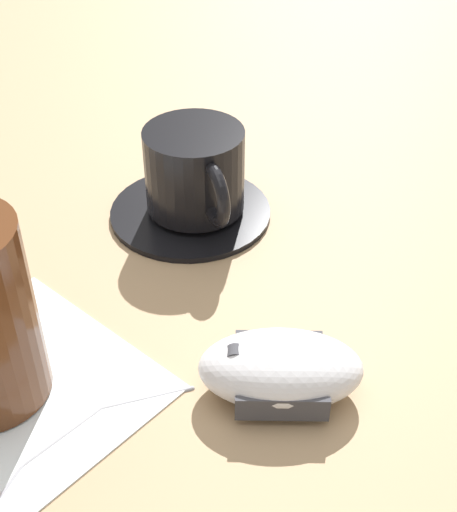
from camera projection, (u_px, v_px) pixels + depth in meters
ground_plane at (121, 302)px, 0.49m from camera, size 3.00×3.00×0.00m
saucer at (190, 210)px, 0.58m from camera, size 0.13×0.13×0.01m
coffee_cup at (196, 171)px, 0.55m from camera, size 0.11×0.08×0.07m
computer_mouse at (280, 369)px, 0.42m from camera, size 0.09×0.11×0.04m
napkin_under_glass at (6, 395)px, 0.43m from camera, size 0.21×0.21×0.00m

